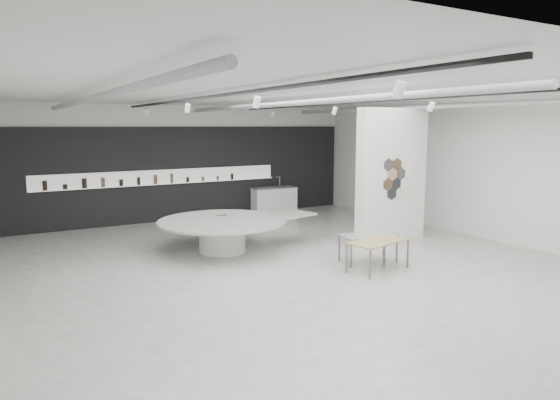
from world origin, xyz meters
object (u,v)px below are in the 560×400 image
partition_column (392,176)px  kitchen_counter (274,200)px  sample_table_wood (378,243)px  sample_table_stone (368,237)px  display_island (225,231)px

partition_column → kitchen_counter: 5.69m
kitchen_counter → partition_column: bearing=-80.5°
sample_table_wood → sample_table_stone: 0.66m
partition_column → sample_table_wood: partition_column is taller
partition_column → sample_table_wood: 3.18m
display_island → sample_table_stone: (2.46, -2.59, 0.07)m
sample_table_stone → kitchen_counter: (1.40, 6.89, -0.13)m
partition_column → sample_table_stone: partition_column is taller
display_island → sample_table_wood: 3.89m
sample_table_wood → partition_column: bearing=42.4°
partition_column → display_island: 4.73m
partition_column → sample_table_stone: bearing=-144.5°
partition_column → sample_table_stone: (-1.93, -1.38, -1.20)m
sample_table_stone → display_island: bearing=133.5°
sample_table_wood → sample_table_stone: sample_table_wood is taller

